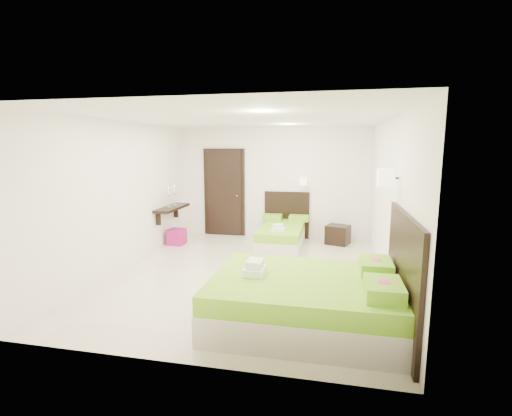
% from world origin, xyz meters
% --- Properties ---
extents(floor, '(5.50, 5.50, 0.00)m').
position_xyz_m(floor, '(0.00, 0.00, 0.00)').
color(floor, beige).
rests_on(floor, ground).
extents(bed_single, '(1.07, 1.78, 1.47)m').
position_xyz_m(bed_single, '(0.34, 1.95, 0.27)').
color(bed_single, beige).
rests_on(bed_single, ground).
extents(bed_double, '(2.26, 1.92, 1.87)m').
position_xyz_m(bed_double, '(1.20, -1.63, 0.33)').
color(bed_double, beige).
rests_on(bed_double, ground).
extents(nightstand, '(0.59, 0.55, 0.42)m').
position_xyz_m(nightstand, '(1.54, 2.36, 0.21)').
color(nightstand, black).
rests_on(nightstand, ground).
extents(ottoman, '(0.36, 0.36, 0.35)m').
position_xyz_m(ottoman, '(-1.98, 1.58, 0.17)').
color(ottoman, '#9B145E').
rests_on(ottoman, ground).
extents(door, '(1.02, 0.15, 2.14)m').
position_xyz_m(door, '(-1.20, 2.70, 1.05)').
color(door, black).
rests_on(door, ground).
extents(console_shelf, '(0.35, 1.20, 0.78)m').
position_xyz_m(console_shelf, '(-2.08, 1.60, 0.82)').
color(console_shelf, black).
rests_on(console_shelf, ground).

